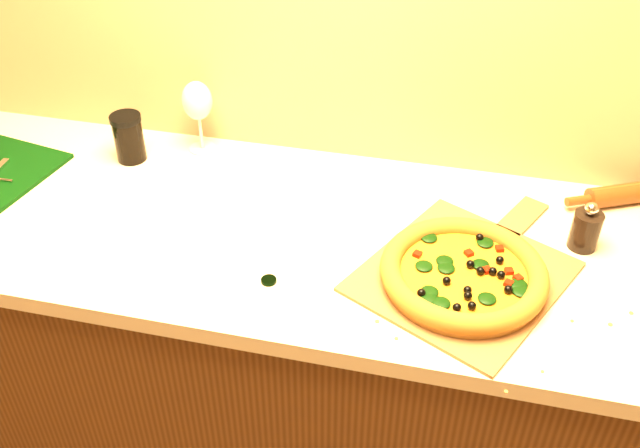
{
  "coord_description": "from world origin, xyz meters",
  "views": [
    {
      "loc": [
        0.27,
        0.22,
        1.88
      ],
      "look_at": [
        -0.0,
        1.38,
        0.96
      ],
      "focal_mm": 40.0,
      "sensor_mm": 36.0,
      "label": 1
    }
  ],
  "objects": [
    {
      "name": "cabinet",
      "position": [
        0.0,
        1.43,
        0.43
      ],
      "size": [
        2.8,
        0.65,
        0.86
      ],
      "primitive_type": "cube",
      "color": "#48280F",
      "rests_on": "ground"
    },
    {
      "name": "countertop",
      "position": [
        0.0,
        1.43,
        0.88
      ],
      "size": [
        2.84,
        0.68,
        0.04
      ],
      "primitive_type": "cube",
      "color": "beige",
      "rests_on": "cabinet"
    },
    {
      "name": "pizza_peel",
      "position": [
        0.31,
        1.36,
        0.9
      ],
      "size": [
        0.49,
        0.57,
        0.01
      ],
      "rotation": [
        0.0,
        0.0,
        -0.46
      ],
      "color": "brown",
      "rests_on": "countertop"
    },
    {
      "name": "pizza",
      "position": [
        0.31,
        1.32,
        0.93
      ],
      "size": [
        0.33,
        0.33,
        0.05
      ],
      "color": "#A8662A",
      "rests_on": "pizza_peel"
    },
    {
      "name": "bottle_cap",
      "position": [
        -0.08,
        1.24,
        0.9
      ],
      "size": [
        0.03,
        0.03,
        0.01
      ],
      "primitive_type": "cylinder",
      "rotation": [
        0.0,
        0.0,
        0.09
      ],
      "color": "black",
      "rests_on": "countertop"
    },
    {
      "name": "pepper_grinder",
      "position": [
        0.55,
        1.5,
        0.95
      ],
      "size": [
        0.06,
        0.06,
        0.11
      ],
      "color": "black",
      "rests_on": "countertop"
    },
    {
      "name": "rolling_pin",
      "position": [
        0.68,
        1.7,
        0.92
      ],
      "size": [
        0.34,
        0.18,
        0.05
      ],
      "rotation": [
        0.0,
        0.0,
        0.45
      ],
      "color": "#5A2A0F",
      "rests_on": "countertop"
    },
    {
      "name": "wine_glass",
      "position": [
        -0.39,
        1.69,
        1.03
      ],
      "size": [
        0.08,
        0.08,
        0.19
      ],
      "color": "silver",
      "rests_on": "countertop"
    },
    {
      "name": "dark_jar",
      "position": [
        -0.54,
        1.61,
        0.96
      ],
      "size": [
        0.08,
        0.08,
        0.12
      ],
      "color": "black",
      "rests_on": "countertop"
    }
  ]
}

